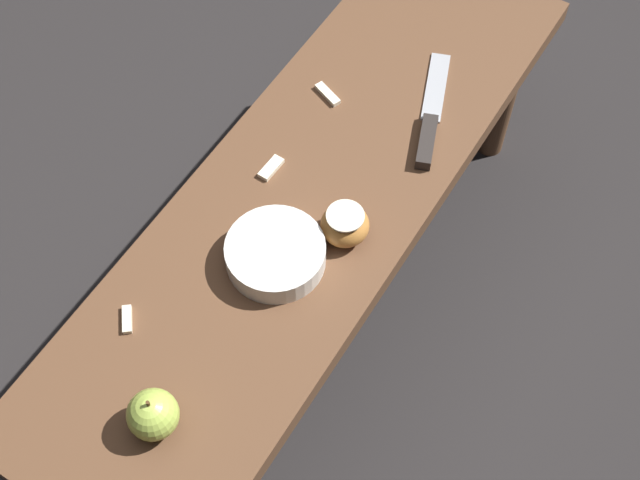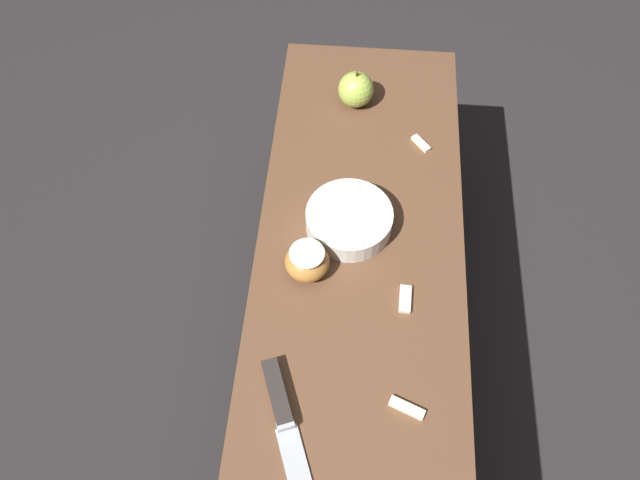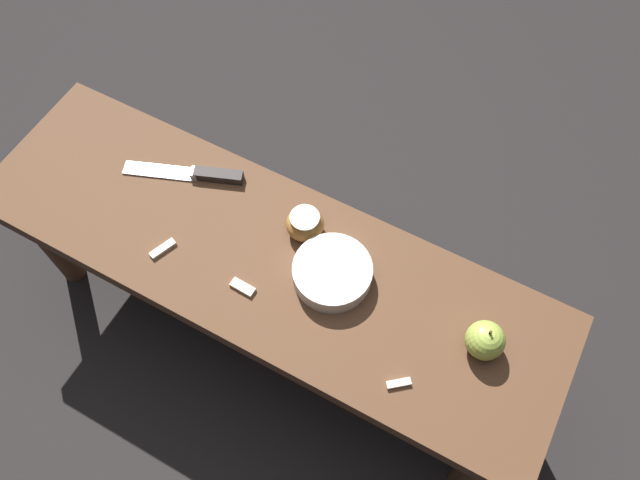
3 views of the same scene
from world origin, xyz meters
The scene contains 9 objects.
ground_plane centered at (0.00, 0.00, 0.00)m, with size 8.00×8.00×0.00m, color black.
wooden_bench centered at (0.00, 0.00, 0.33)m, with size 1.17×0.35×0.39m.
knife centered at (-0.20, 0.10, 0.40)m, with size 0.24×0.11×0.02m.
apple_whole centered at (0.43, 0.03, 0.42)m, with size 0.07×0.07×0.08m.
apple_cut centered at (0.04, 0.08, 0.42)m, with size 0.07×0.07×0.05m.
apple_slice_near_knife centered at (0.00, -0.08, 0.39)m, with size 0.05×0.02×0.01m.
apple_slice_center centered at (0.33, -0.10, 0.39)m, with size 0.04×0.04×0.01m.
apple_slice_near_bowl centered at (-0.17, -0.08, 0.39)m, with size 0.03×0.05×0.01m.
bowl centered at (0.13, 0.02, 0.41)m, with size 0.15×0.15×0.04m.
Camera 1 is at (0.66, 0.42, 1.51)m, focal length 50.00 mm.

